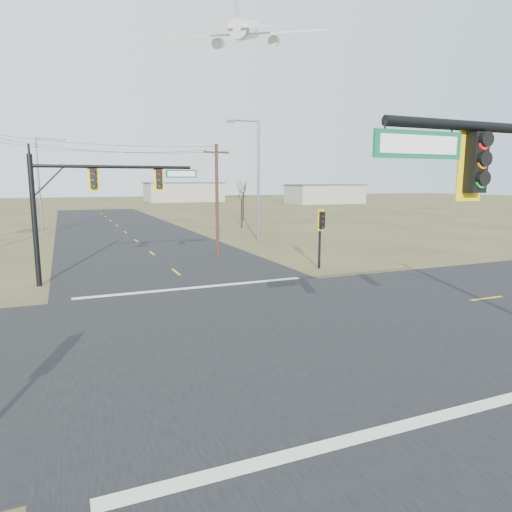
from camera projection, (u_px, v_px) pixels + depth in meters
The scene contains 15 objects.
ground at pixel (251, 331), 16.82m from camera, with size 320.00×320.00×0.00m, color brown.
road_ew at pixel (251, 331), 16.82m from camera, with size 160.00×14.00×0.02m, color black.
road_ns at pixel (251, 331), 16.82m from camera, with size 14.00×160.00×0.02m, color black.
stop_bar_near at pixel (380, 432), 10.00m from camera, with size 12.00×0.40×0.01m, color silver.
stop_bar_far at pixel (196, 287), 23.63m from camera, with size 12.00×0.40×0.01m, color silver.
mast_arm_far at pixel (95, 191), 24.46m from camera, with size 8.84×0.46×6.84m.
pedestal_signal_ne at pixel (321, 225), 28.41m from camera, with size 0.67×0.59×3.78m.
utility_pole_near at pixel (217, 198), 32.76m from camera, with size 1.97×0.45×8.10m.
streetlight_a at pixel (256, 174), 40.54m from camera, with size 3.01×0.27×10.84m.
streetlight_c at pixel (41, 181), 45.38m from camera, with size 2.76×0.42×9.85m.
bare_tree_c at pixel (242, 191), 53.49m from camera, with size 2.97×2.97×5.56m.
bare_tree_d at pixel (243, 186), 63.61m from camera, with size 2.99×2.99×5.99m.
warehouse_mid at pixel (184, 192), 126.00m from camera, with size 20.00×12.00×5.00m, color #A9A296.
warehouse_right at pixel (325, 194), 114.87m from camera, with size 18.00×10.00×4.50m, color #A9A296.
jet_airliner at pixel (246, 30), 84.44m from camera, with size 27.23×27.71×13.86m.
Camera 1 is at (-6.12, -14.95, 5.45)m, focal length 32.00 mm.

